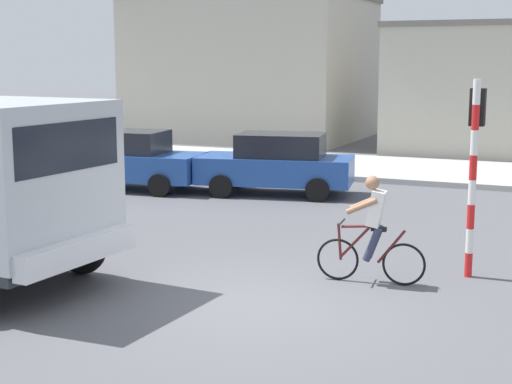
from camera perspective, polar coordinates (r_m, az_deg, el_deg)
ground_plane at (r=11.26m, az=-0.71°, el=-8.36°), size 120.00×120.00×0.00m
sidewalk_far at (r=24.45m, az=12.91°, el=1.50°), size 80.00×5.00×0.16m
cyclist at (r=12.27m, az=8.56°, el=-2.77°), size 1.72×0.52×1.72m
traffic_light_pole at (r=12.83m, az=15.84°, el=2.98°), size 0.24×0.43×3.20m
car_red_near at (r=20.15m, az=1.54°, el=2.12°), size 4.25×2.44×1.60m
car_white_mid at (r=21.23m, az=-9.39°, el=2.39°), size 4.17×2.22×1.60m
building_corner_left at (r=34.83m, az=-0.16°, el=9.16°), size 9.58×8.00×6.21m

